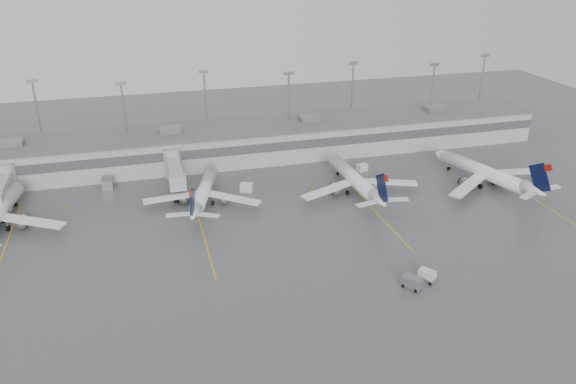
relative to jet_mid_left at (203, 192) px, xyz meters
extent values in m
plane|color=#535355|center=(15.61, -33.43, -2.76)|extent=(260.00, 260.00, 0.00)
cube|color=#A4A49F|center=(15.61, 24.57, 1.24)|extent=(150.00, 16.00, 8.00)
cube|color=#47474C|center=(15.61, 16.52, 2.24)|extent=(150.00, 0.15, 2.20)
cube|color=#606060|center=(15.61, 24.57, 5.29)|extent=(152.00, 17.00, 0.30)
cube|color=slate|center=(-39.39, 24.57, 6.04)|extent=(5.00, 4.00, 1.30)
cube|color=slate|center=(65.61, 24.57, 6.04)|extent=(5.00, 4.00, 1.30)
cylinder|color=gray|center=(-34.39, 34.07, 7.24)|extent=(0.44, 0.44, 20.00)
cube|color=slate|center=(-34.39, 34.07, 17.44)|extent=(2.40, 0.50, 0.80)
cylinder|color=gray|center=(-14.39, 26.57, 7.24)|extent=(0.44, 0.44, 20.00)
cube|color=slate|center=(-14.39, 26.57, 17.44)|extent=(2.40, 0.50, 0.80)
cylinder|color=gray|center=(5.61, 34.07, 7.24)|extent=(0.44, 0.44, 20.00)
cube|color=slate|center=(5.61, 34.07, 17.44)|extent=(2.40, 0.50, 0.80)
cylinder|color=gray|center=(25.61, 26.57, 7.24)|extent=(0.44, 0.44, 20.00)
cube|color=slate|center=(25.61, 26.57, 17.44)|extent=(2.40, 0.50, 0.80)
cylinder|color=gray|center=(45.61, 34.07, 7.24)|extent=(0.44, 0.44, 20.00)
cube|color=slate|center=(45.61, 34.07, 17.44)|extent=(2.40, 0.50, 0.80)
cylinder|color=gray|center=(65.61, 26.57, 7.24)|extent=(0.44, 0.44, 20.00)
cube|color=slate|center=(65.61, 26.57, 17.44)|extent=(2.40, 0.50, 0.80)
cylinder|color=gray|center=(85.61, 34.07, 7.24)|extent=(0.44, 0.44, 20.00)
cube|color=slate|center=(85.61, 34.07, 17.44)|extent=(2.40, 0.50, 0.80)
cylinder|color=#9B9DA0|center=(-39.89, 16.57, 0.74)|extent=(4.00, 4.00, 7.00)
cube|color=#9B9DA0|center=(-39.89, 10.07, 1.54)|extent=(2.80, 13.00, 2.60)
cylinder|color=#9B9DA0|center=(-4.89, 16.57, 0.74)|extent=(4.00, 4.00, 7.00)
cube|color=#9B9DA0|center=(-4.89, 10.07, 1.54)|extent=(2.80, 13.00, 2.60)
cube|color=#9B9DA0|center=(-4.89, 2.57, 1.54)|extent=(3.40, 2.40, 3.00)
cylinder|color=gray|center=(-4.89, 2.57, -1.36)|extent=(0.70, 0.70, 2.80)
cube|color=black|center=(-4.89, 2.57, -2.41)|extent=(2.20, 1.20, 0.70)
cube|color=#E0AC0D|center=(-36.89, -9.43, -2.76)|extent=(0.25, 40.00, 0.01)
cube|color=#E0AC0D|center=(-1.89, -9.43, -2.76)|extent=(0.25, 40.00, 0.01)
cube|color=#E0AC0D|center=(33.11, -9.43, -2.76)|extent=(0.25, 40.00, 0.01)
cube|color=#E0AC0D|center=(68.11, -9.43, -2.76)|extent=(0.25, 40.00, 0.01)
cone|color=white|center=(-37.16, 12.49, 0.23)|extent=(3.40, 3.23, 2.99)
cube|color=white|center=(-32.68, -3.59, -0.57)|extent=(12.73, 8.22, 0.35)
cylinder|color=black|center=(-37.70, 9.14, -2.31)|extent=(0.49, 0.94, 0.90)
cylinder|color=black|center=(-37.38, -2.03, -2.21)|extent=(0.62, 1.15, 1.10)
cylinder|color=white|center=(0.38, 1.27, -0.05)|extent=(8.35, 19.79, 2.71)
cone|color=white|center=(3.63, 11.98, -0.05)|extent=(3.32, 3.20, 2.71)
cone|color=white|center=(-3.10, -10.22, 0.31)|extent=(3.90, 5.10, 2.71)
cube|color=white|center=(-6.39, 0.68, -0.78)|extent=(11.78, 2.58, 0.32)
cube|color=white|center=(5.70, -2.98, -0.78)|extent=(10.97, 8.63, 0.32)
cube|color=black|center=(-3.23, -10.65, 2.92)|extent=(1.73, 4.94, 5.90)
cube|color=#98150B|center=(-3.57, -11.77, 5.27)|extent=(0.79, 1.83, 1.71)
cylinder|color=black|center=(2.74, 9.04, -2.36)|extent=(0.54, 0.87, 0.81)
cylinder|color=black|center=(-1.95, 0.09, -2.27)|extent=(0.68, 1.07, 0.99)
cylinder|color=black|center=(1.67, -1.01, -2.27)|extent=(0.68, 1.07, 0.99)
cylinder|color=white|center=(32.53, -1.52, 0.19)|extent=(3.73, 21.75, 2.95)
cone|color=white|center=(32.10, 10.68, 0.19)|extent=(3.05, 2.86, 2.95)
cone|color=white|center=(33.00, -14.61, 0.58)|extent=(3.13, 5.03, 2.95)
cube|color=white|center=(25.74, -4.52, -0.60)|extent=(12.90, 6.79, 0.34)
cube|color=white|center=(39.52, -4.03, -0.60)|extent=(13.01, 5.98, 0.34)
cube|color=black|center=(33.02, -15.10, 3.44)|extent=(0.49, 5.55, 6.44)
cube|color=#98150B|center=(33.06, -16.38, 6.00)|extent=(0.37, 2.00, 1.87)
cylinder|color=black|center=(32.22, 7.33, -2.32)|extent=(0.38, 0.90, 0.89)
cylinder|color=black|center=(30.54, -3.57, -2.22)|extent=(0.48, 1.10, 1.08)
cylinder|color=black|center=(34.67, -3.42, -2.22)|extent=(0.48, 1.10, 1.08)
cylinder|color=white|center=(61.51, -5.74, 0.33)|extent=(9.41, 22.62, 3.09)
cone|color=white|center=(57.87, 6.51, 0.33)|extent=(3.78, 3.65, 3.09)
cone|color=white|center=(65.40, -18.88, 0.74)|extent=(4.43, 5.82, 3.09)
cube|color=white|center=(55.41, -10.56, -0.50)|extent=(12.56, 9.80, 0.36)
cube|color=white|center=(69.24, -6.46, -0.50)|extent=(13.46, 3.02, 0.36)
cube|color=black|center=(65.55, -19.38, 3.73)|extent=(1.95, 5.65, 6.74)
cube|color=#98150B|center=(65.93, -20.66, 6.41)|extent=(0.89, 2.09, 1.96)
cylinder|color=black|center=(58.87, 3.15, -2.30)|extent=(0.61, 0.99, 0.93)
cylinder|color=black|center=(60.02, -8.33, -2.20)|extent=(0.77, 1.22, 1.13)
cylinder|color=black|center=(64.17, -7.10, -2.20)|extent=(0.77, 1.22, 1.13)
cube|color=silver|center=(30.94, -38.31, -1.80)|extent=(2.78, 3.03, 1.93)
cube|color=slate|center=(30.94, -38.31, -2.39)|extent=(3.20, 3.51, 0.75)
cylinder|color=black|center=(29.63, -37.91, -2.46)|extent=(0.53, 0.63, 0.60)
cylinder|color=black|center=(31.04, -36.94, -2.46)|extent=(0.53, 0.63, 0.60)
cylinder|color=black|center=(30.84, -39.68, -2.46)|extent=(0.53, 0.63, 0.60)
cylinder|color=black|center=(32.26, -38.71, -2.46)|extent=(0.53, 0.63, 0.60)
cube|color=slate|center=(27.74, -39.51, -1.71)|extent=(3.21, 3.56, 1.88)
cylinder|color=black|center=(26.48, -39.04, -2.45)|extent=(0.55, 0.65, 0.62)
cylinder|color=black|center=(29.01, -39.99, -2.45)|extent=(0.55, 0.65, 0.62)
cube|color=silver|center=(-39.52, 7.53, -1.88)|extent=(2.70, 1.98, 1.77)
cube|color=silver|center=(9.82, 3.91, -1.82)|extent=(3.14, 2.70, 1.88)
cube|color=silver|center=(38.72, 8.33, -1.92)|extent=(2.75, 2.23, 1.69)
cube|color=slate|center=(-19.49, 13.84, -1.62)|extent=(2.40, 3.73, 2.29)
cone|color=orange|center=(-27.43, 5.38, -2.38)|extent=(0.48, 0.48, 0.77)
cone|color=orange|center=(-2.39, 1.45, -2.38)|extent=(0.48, 0.48, 0.77)
cone|color=orange|center=(24.13, 0.99, -2.38)|extent=(0.48, 0.48, 0.77)
cone|color=orange|center=(58.74, 2.54, -2.46)|extent=(0.38, 0.38, 0.61)
camera|label=1|loc=(-10.92, -106.46, 47.84)|focal=35.00mm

